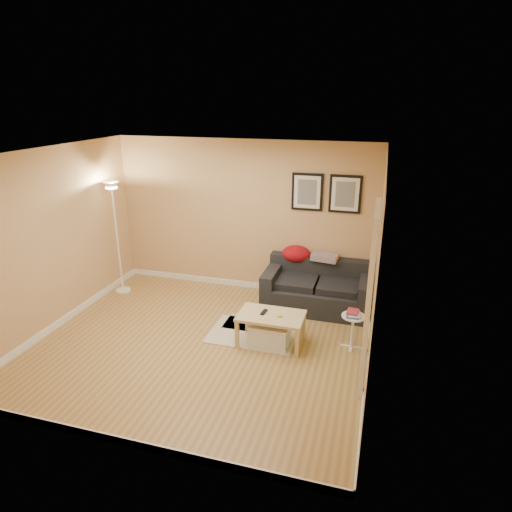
{
  "coord_description": "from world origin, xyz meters",
  "views": [
    {
      "loc": [
        2.21,
        -4.92,
        3.26
      ],
      "look_at": [
        0.55,
        0.85,
        1.05
      ],
      "focal_mm": 30.8,
      "sensor_mm": 36.0,
      "label": 1
    }
  ],
  "objects_px": {
    "storage_bin": "(270,334)",
    "side_table": "(352,332)",
    "floor_lamp": "(118,242)",
    "book_stack": "(353,313)",
    "sofa": "(317,286)",
    "coffee_table": "(271,329)"
  },
  "relations": [
    {
      "from": "side_table",
      "to": "coffee_table",
      "type": "bearing_deg",
      "value": -169.39
    },
    {
      "from": "coffee_table",
      "to": "side_table",
      "type": "height_order",
      "value": "side_table"
    },
    {
      "from": "coffee_table",
      "to": "side_table",
      "type": "relative_size",
      "value": 1.84
    },
    {
      "from": "coffee_table",
      "to": "side_table",
      "type": "xyz_separation_m",
      "value": [
        1.08,
        0.2,
        0.02
      ]
    },
    {
      "from": "storage_bin",
      "to": "floor_lamp",
      "type": "relative_size",
      "value": 0.28
    },
    {
      "from": "side_table",
      "to": "floor_lamp",
      "type": "bearing_deg",
      "value": 169.36
    },
    {
      "from": "storage_bin",
      "to": "side_table",
      "type": "xyz_separation_m",
      "value": [
        1.09,
        0.24,
        0.08
      ]
    },
    {
      "from": "coffee_table",
      "to": "storage_bin",
      "type": "relative_size",
      "value": 1.64
    },
    {
      "from": "sofa",
      "to": "floor_lamp",
      "type": "xyz_separation_m",
      "value": [
        -3.38,
        -0.32,
        0.55
      ]
    },
    {
      "from": "side_table",
      "to": "storage_bin",
      "type": "bearing_deg",
      "value": -167.57
    },
    {
      "from": "side_table",
      "to": "book_stack",
      "type": "bearing_deg",
      "value": -172.74
    },
    {
      "from": "book_stack",
      "to": "side_table",
      "type": "bearing_deg",
      "value": 1.01
    },
    {
      "from": "sofa",
      "to": "side_table",
      "type": "distance_m",
      "value": 1.25
    },
    {
      "from": "sofa",
      "to": "storage_bin",
      "type": "height_order",
      "value": "sofa"
    },
    {
      "from": "sofa",
      "to": "coffee_table",
      "type": "height_order",
      "value": "sofa"
    },
    {
      "from": "coffee_table",
      "to": "book_stack",
      "type": "height_order",
      "value": "book_stack"
    },
    {
      "from": "sofa",
      "to": "storage_bin",
      "type": "relative_size",
      "value": 3.12
    },
    {
      "from": "storage_bin",
      "to": "book_stack",
      "type": "xyz_separation_m",
      "value": [
        1.08,
        0.24,
        0.36
      ]
    },
    {
      "from": "sofa",
      "to": "coffee_table",
      "type": "xyz_separation_m",
      "value": [
        -0.44,
        -1.27,
        -0.15
      ]
    },
    {
      "from": "floor_lamp",
      "to": "storage_bin",
      "type": "bearing_deg",
      "value": -18.76
    },
    {
      "from": "coffee_table",
      "to": "floor_lamp",
      "type": "bearing_deg",
      "value": 159.88
    },
    {
      "from": "floor_lamp",
      "to": "side_table",
      "type": "bearing_deg",
      "value": -10.64
    }
  ]
}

